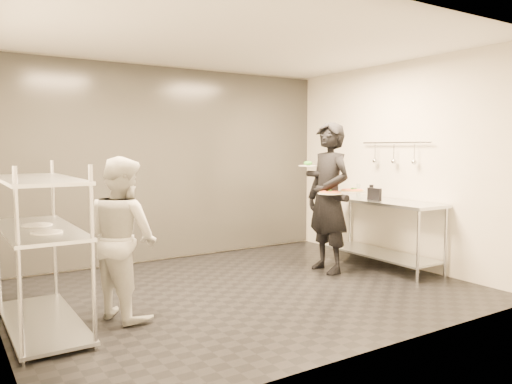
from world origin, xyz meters
TOP-DOWN VIEW (x-y plane):
  - room_shell at (0.00, 1.18)m, footprint 5.00×4.00m
  - pass_rack at (-2.15, -0.00)m, footprint 0.60×1.60m
  - prep_counter at (2.18, 0.00)m, footprint 0.60×1.80m
  - utensil_rail at (2.43, -0.00)m, footprint 0.07×1.20m
  - waiter at (1.40, 0.18)m, footprint 0.49×0.73m
  - chef at (-1.43, -0.11)m, footprint 0.78×0.89m
  - pizza_plate_near at (1.28, 0.01)m, footprint 0.32×0.32m
  - pizza_plate_far at (1.60, -0.05)m, footprint 0.33×0.33m
  - salad_plate at (1.31, 0.50)m, footprint 0.25×0.25m
  - pos_monitor at (2.06, 0.00)m, footprint 0.06×0.23m
  - bottle_green at (2.05, 0.80)m, footprint 0.06×0.06m
  - bottle_clear at (2.28, 0.53)m, footprint 0.05×0.05m
  - bottle_dark at (2.16, 0.16)m, footprint 0.06×0.06m

SIDE VIEW (x-z plane):
  - prep_counter at x=2.18m, z-range 0.17..1.09m
  - pass_rack at x=-2.15m, z-range 0.02..1.52m
  - chef at x=-1.43m, z-range 0.00..1.55m
  - waiter at x=1.40m, z-range 0.00..1.96m
  - pos_monitor at x=2.06m, z-range 0.92..1.09m
  - bottle_clear at x=2.28m, z-range 0.92..1.10m
  - bottle_dark at x=2.16m, z-range 0.92..1.12m
  - bottle_green at x=2.05m, z-range 0.92..1.15m
  - pizza_plate_near at x=1.28m, z-range 1.04..1.09m
  - pizza_plate_far at x=1.60m, z-range 1.05..1.11m
  - room_shell at x=0.00m, z-range 0.00..2.80m
  - salad_plate at x=1.31m, z-range 1.37..1.45m
  - utensil_rail at x=2.43m, z-range 1.39..1.70m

